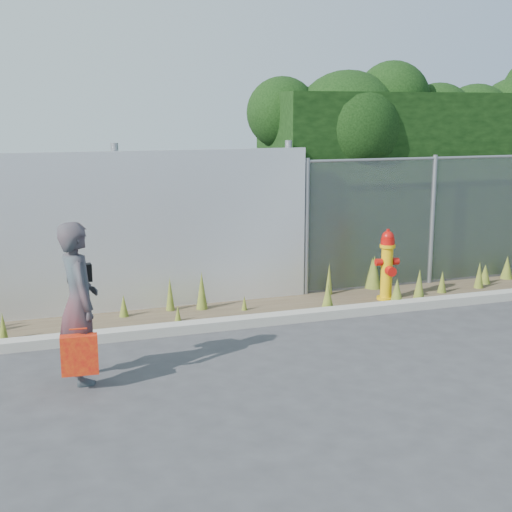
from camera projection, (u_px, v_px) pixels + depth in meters
name	position (u px, v px, depth m)	size (l,w,h in m)	color
ground	(326.00, 371.00, 7.61)	(80.00, 80.00, 0.00)	#363638
curb	(268.00, 319.00, 9.26)	(16.00, 0.22, 0.12)	#9C988D
weed_strip	(242.00, 301.00, 9.79)	(16.00, 1.29, 0.54)	#4C3D2B
chainlink_fence	(488.00, 217.00, 11.55)	(6.50, 0.07, 2.05)	gray
hedge	(470.00, 154.00, 12.41)	(7.64, 2.12, 3.81)	black
fire_hydrant	(387.00, 266.00, 10.30)	(0.35, 0.32, 1.06)	#DCA70B
woman	(79.00, 303.00, 7.18)	(0.60, 0.40, 1.65)	#0D5157
red_tote_bag	(79.00, 355.00, 6.98)	(0.36, 0.13, 0.47)	#B80A0D
black_shoulder_bag	(79.00, 273.00, 7.34)	(0.25, 0.10, 0.19)	black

